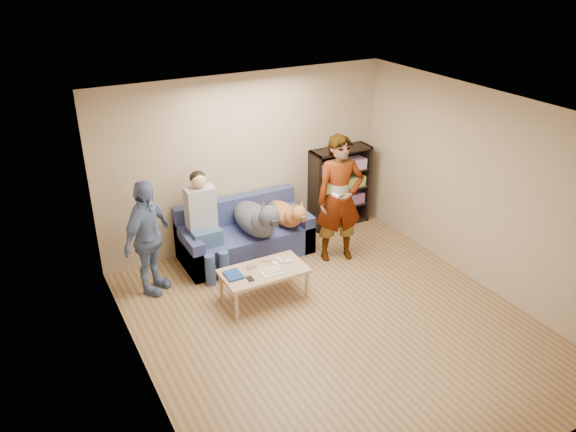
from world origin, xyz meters
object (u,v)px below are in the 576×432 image
dog_gray (257,219)px  coffee_table (264,273)px  person_standing_left (148,238)px  camera_silver (251,266)px  person_standing_right (340,199)px  person_seated (204,220)px  sofa (244,237)px  bookshelf (339,185)px  dog_tan (287,214)px  notebook_blue (233,275)px

dog_gray → coffee_table: bearing=-110.6°
person_standing_left → camera_silver: (1.11, -0.74, -0.34)m
person_standing_right → person_seated: person_standing_right is taller
person_standing_right → sofa: person_standing_right is taller
dog_gray → coffee_table: (-0.35, -0.93, -0.29)m
sofa → bookshelf: bookshelf is taller
coffee_table → bookshelf: bearing=34.6°
person_standing_right → camera_silver: size_ratio=17.02×
person_standing_right → person_standing_left: bearing=-173.4°
person_standing_right → dog_tan: bearing=152.8°
dog_tan → person_seated: bearing=176.5°
person_standing_right → dog_gray: size_ratio=1.47×
dog_tan → coffee_table: bearing=-131.1°
sofa → bookshelf: bearing=7.4°
sofa → person_seated: size_ratio=1.29×
dog_gray → dog_tan: 0.51m
camera_silver → bookshelf: (2.18, 1.30, 0.23)m
person_seated → person_standing_right: bearing=-18.3°
dog_tan → camera_silver: bearing=-138.6°
sofa → dog_gray: 0.47m
person_seated → person_standing_left: bearing=-167.0°
person_standing_right → coffee_table: 1.60m
bookshelf → person_standing_right: bearing=-123.3°
notebook_blue → bookshelf: bearing=29.1°
person_seated → bookshelf: (2.45, 0.36, -0.09)m
dog_tan → bookshelf: bookshelf is taller
person_standing_left → camera_silver: person_standing_left is taller
person_seated → dog_gray: bearing=-9.5°
person_standing_right → sofa: bearing=163.4°
coffee_table → dog_gray: bearing=69.4°
person_standing_left → dog_tan: size_ratio=1.38×
person_seated → dog_gray: 0.76m
person_standing_left → dog_tan: bearing=-38.0°
notebook_blue → sofa: 1.32m
notebook_blue → bookshelf: (2.46, 1.37, 0.25)m
sofa → dog_tan: bearing=-18.9°
person_standing_left → sofa: person_standing_left is taller
person_standing_left → camera_silver: size_ratio=14.27×
camera_silver → dog_gray: 0.96m
sofa → coffee_table: (-0.26, -1.18, 0.09)m
dog_gray → bookshelf: bookshelf is taller
notebook_blue → bookshelf: bookshelf is taller
notebook_blue → sofa: (0.66, 1.13, -0.15)m
coffee_table → person_standing_left: bearing=144.9°
sofa → bookshelf: size_ratio=1.46×
person_seated → bookshelf: person_seated is taller
camera_silver → dog_tan: dog_tan is taller
camera_silver → sofa: 1.14m
person_standing_right → coffee_table: size_ratio=1.70×
person_standing_right → bookshelf: 1.18m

